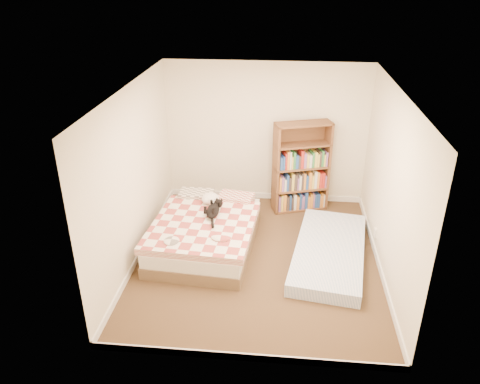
# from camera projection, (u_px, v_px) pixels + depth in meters

# --- Properties ---
(room) EXTENTS (3.51, 4.01, 2.51)m
(room) POSITION_uv_depth(u_px,v_px,m) (259.00, 185.00, 6.38)
(room) COLOR #3E2E1A
(room) RESTS_ON ground
(bed) EXTENTS (1.60, 2.11, 0.54)m
(bed) POSITION_uv_depth(u_px,v_px,m) (206.00, 231.00, 7.13)
(bed) COLOR brown
(bed) RESTS_ON room
(bookshelf) EXTENTS (1.04, 0.60, 1.58)m
(bookshelf) POSITION_uv_depth(u_px,v_px,m) (300.00, 178.00, 8.10)
(bookshelf) COLOR brown
(bookshelf) RESTS_ON room
(floor_mattress) EXTENTS (1.30, 2.28, 0.19)m
(floor_mattress) POSITION_uv_depth(u_px,v_px,m) (329.00, 252.00, 6.88)
(floor_mattress) COLOR #7694C5
(floor_mattress) RESTS_ON room
(black_cat) EXTENTS (0.30, 0.73, 0.16)m
(black_cat) POSITION_uv_depth(u_px,v_px,m) (213.00, 210.00, 7.09)
(black_cat) COLOR black
(black_cat) RESTS_ON bed
(white_dog) EXTENTS (0.38, 0.40, 0.15)m
(white_dog) POSITION_uv_depth(u_px,v_px,m) (211.00, 199.00, 7.42)
(white_dog) COLOR white
(white_dog) RESTS_ON bed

